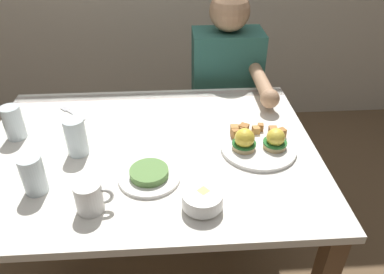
% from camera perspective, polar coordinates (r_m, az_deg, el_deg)
% --- Properties ---
extents(dining_table, '(1.20, 0.90, 0.74)m').
position_cam_1_polar(dining_table, '(1.41, -6.37, -5.14)').
color(dining_table, white).
rests_on(dining_table, ground_plane).
extents(eggs_benedict_plate, '(0.27, 0.27, 0.09)m').
position_cam_1_polar(eggs_benedict_plate, '(1.34, 10.05, -0.90)').
color(eggs_benedict_plate, white).
rests_on(eggs_benedict_plate, dining_table).
extents(fruit_bowl, '(0.12, 0.12, 0.06)m').
position_cam_1_polar(fruit_bowl, '(1.09, 1.64, -9.54)').
color(fruit_bowl, white).
rests_on(fruit_bowl, dining_table).
extents(coffee_mug, '(0.11, 0.08, 0.09)m').
position_cam_1_polar(coffee_mug, '(1.11, -15.40, -8.74)').
color(coffee_mug, white).
rests_on(coffee_mug, dining_table).
extents(fork, '(0.12, 0.12, 0.00)m').
position_cam_1_polar(fork, '(1.62, -17.92, 3.54)').
color(fork, silver).
rests_on(fork, dining_table).
extents(water_glass_near, '(0.07, 0.07, 0.13)m').
position_cam_1_polar(water_glass_near, '(1.51, -25.60, 1.80)').
color(water_glass_near, silver).
rests_on(water_glass_near, dining_table).
extents(water_glass_far, '(0.07, 0.07, 0.13)m').
position_cam_1_polar(water_glass_far, '(1.22, -23.06, -5.65)').
color(water_glass_far, silver).
rests_on(water_glass_far, dining_table).
extents(water_glass_extra, '(0.07, 0.07, 0.14)m').
position_cam_1_polar(water_glass_extra, '(1.34, -17.28, -0.22)').
color(water_glass_extra, silver).
rests_on(water_glass_extra, dining_table).
extents(side_plate, '(0.20, 0.20, 0.04)m').
position_cam_1_polar(side_plate, '(1.21, -6.55, -5.80)').
color(side_plate, white).
rests_on(side_plate, dining_table).
extents(diner_person, '(0.34, 0.54, 1.14)m').
position_cam_1_polar(diner_person, '(1.93, 5.36, 7.05)').
color(diner_person, '#33333D').
rests_on(diner_person, ground_plane).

